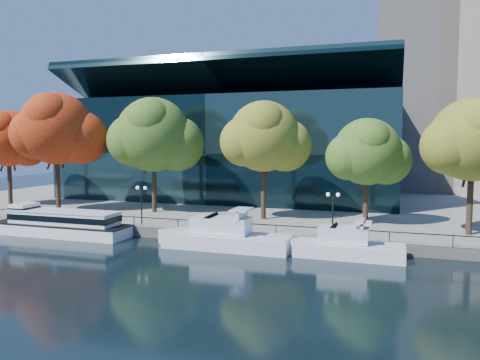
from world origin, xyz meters
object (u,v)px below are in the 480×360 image
(tree_0, at_px, (9,140))
(tree_1, at_px, (57,130))
(tree_5, at_px, (474,141))
(lamp_2, at_px, (333,204))
(tour_boat, at_px, (57,222))
(tree_2, at_px, (154,136))
(tree_3, at_px, (265,138))
(lamp_1, at_px, (141,196))
(tree_4, at_px, (368,153))
(cruiser_near, at_px, (222,236))
(cruiser_far, at_px, (344,245))

(tree_0, bearing_deg, tree_1, -12.85)
(tree_5, bearing_deg, tree_0, 177.62)
(tree_5, xyz_separation_m, lamp_2, (-12.18, -4.85, -5.69))
(tour_boat, xyz_separation_m, tree_0, (-16.39, 10.69, 8.56))
(tree_2, height_order, tree_5, tree_2)
(tree_1, xyz_separation_m, tree_2, (11.75, 3.10, -0.79))
(tree_0, distance_m, tree_3, 35.68)
(lamp_1, bearing_deg, tree_4, 17.98)
(tree_0, height_order, tree_1, tree_1)
(cruiser_near, relative_size, tree_4, 1.16)
(tour_boat, bearing_deg, tree_4, 19.57)
(cruiser_near, bearing_deg, tree_2, 138.02)
(cruiser_near, distance_m, tree_3, 14.23)
(cruiser_near, bearing_deg, tour_boat, 179.12)
(cruiser_far, height_order, lamp_2, lamp_2)
(cruiser_near, xyz_separation_m, tree_5, (21.60, 8.64, 8.52))
(cruiser_far, relative_size, lamp_2, 2.50)
(tree_1, relative_size, tree_5, 1.16)
(tour_boat, height_order, lamp_1, lamp_1)
(tour_boat, distance_m, lamp_1, 9.05)
(cruiser_near, xyz_separation_m, lamp_1, (-10.39, 3.78, 2.82))
(tree_0, distance_m, lamp_1, 26.03)
(tour_boat, bearing_deg, lamp_2, 7.20)
(cruiser_near, distance_m, tree_5, 24.77)
(tree_2, bearing_deg, lamp_2, -19.64)
(tree_0, height_order, lamp_2, tree_0)
(tree_4, bearing_deg, tour_boat, -160.43)
(tree_5, height_order, lamp_2, tree_5)
(tree_3, bearing_deg, lamp_2, -40.74)
(tree_1, distance_m, tree_2, 12.18)
(tree_0, distance_m, lamp_2, 45.09)
(tree_3, relative_size, tree_5, 1.04)
(tree_2, relative_size, tree_4, 1.26)
(lamp_1, bearing_deg, tree_2, 109.02)
(tour_boat, height_order, tree_3, tree_3)
(cruiser_far, xyz_separation_m, tree_1, (-35.74, 8.59, 10.04))
(tour_boat, relative_size, tree_5, 1.31)
(tour_boat, xyz_separation_m, tree_5, (39.90, 8.36, 8.34))
(tour_boat, xyz_separation_m, cruiser_near, (18.30, -0.28, -0.18))
(cruiser_near, xyz_separation_m, lamp_2, (9.42, 3.78, 2.82))
(tree_1, height_order, tree_4, tree_1)
(cruiser_far, distance_m, lamp_2, 4.87)
(tree_3, height_order, lamp_2, tree_3)
(cruiser_far, relative_size, tree_1, 0.68)
(tree_2, bearing_deg, tree_5, -5.28)
(tree_4, bearing_deg, tree_2, 178.23)
(lamp_1, height_order, lamp_2, same)
(tour_boat, relative_size, tree_0, 1.29)
(tour_boat, relative_size, tree_2, 1.18)
(tree_2, height_order, lamp_2, tree_2)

